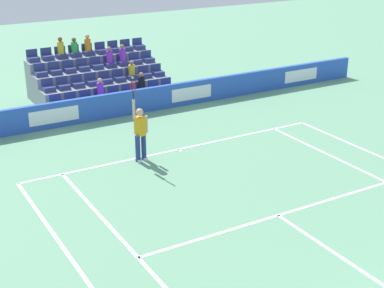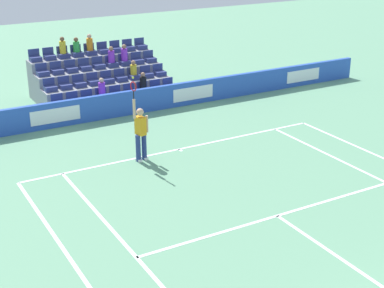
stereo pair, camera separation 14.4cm
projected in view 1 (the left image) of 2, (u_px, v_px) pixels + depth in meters
line_baseline at (178, 149)px, 19.91m from camera, size 10.97×0.10×0.01m
line_service at (278, 215)px, 15.49m from camera, size 8.23×0.10×0.01m
line_centre_service at (367, 275)px, 12.91m from camera, size 0.10×6.40×0.01m
line_singles_sideline_left at (147, 267)px, 13.19m from camera, size 0.10×11.89×0.01m
line_doubles_sideline_left at (90, 285)px, 12.55m from camera, size 0.10×11.89×0.01m
line_centre_mark at (180, 150)px, 19.83m from camera, size 0.10×0.20×0.01m
sponsor_barrier at (126, 103)px, 23.20m from camera, size 23.84×0.22×0.99m
tennis_player at (140, 132)px, 18.64m from camera, size 0.53×0.40×2.85m
stadium_stand at (98, 82)px, 25.50m from camera, size 5.58×3.80×2.61m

